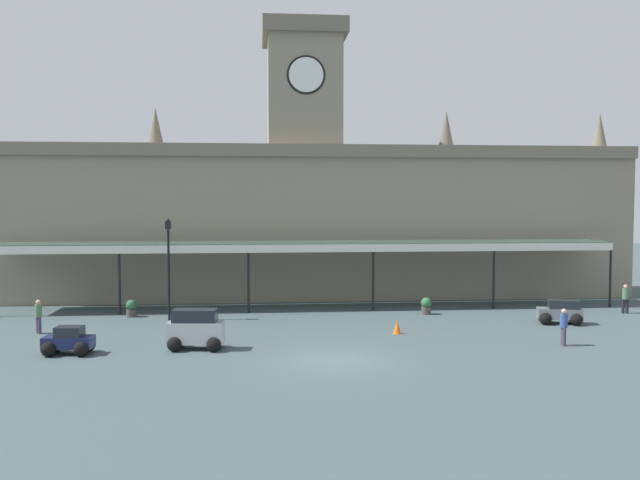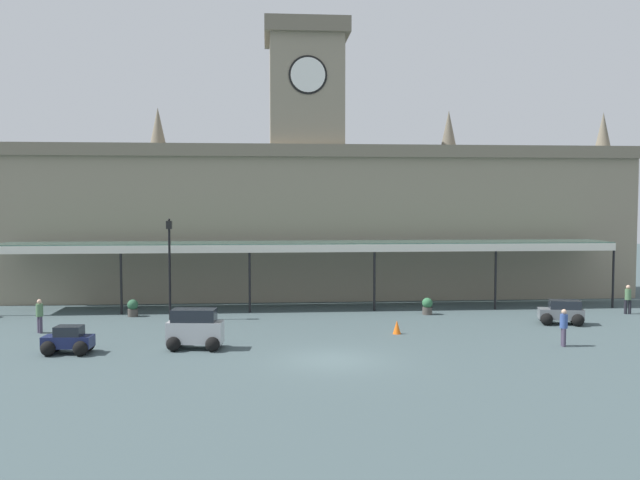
% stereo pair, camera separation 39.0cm
% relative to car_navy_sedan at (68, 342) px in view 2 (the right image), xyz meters
% --- Properties ---
extents(ground_plane, '(140.00, 140.00, 0.00)m').
position_rel_car_navy_sedan_xyz_m(ground_plane, '(11.10, -2.05, -0.50)').
color(ground_plane, '#3E4E51').
extents(station_building, '(43.71, 6.17, 18.21)m').
position_rel_car_navy_sedan_xyz_m(station_building, '(11.10, 16.57, 5.23)').
color(station_building, gray).
rests_on(station_building, ground).
extents(entrance_canopy, '(36.77, 3.26, 4.00)m').
position_rel_car_navy_sedan_xyz_m(entrance_canopy, '(11.10, 11.28, 3.36)').
color(entrance_canopy, '#38564C').
rests_on(entrance_canopy, ground).
extents(car_navy_sedan, '(2.11, 1.61, 1.19)m').
position_rel_car_navy_sedan_xyz_m(car_navy_sedan, '(0.00, 0.00, 0.00)').
color(car_navy_sedan, '#19214C').
rests_on(car_navy_sedan, ground).
extents(car_grey_estate, '(2.40, 1.90, 1.27)m').
position_rel_car_navy_sedan_xyz_m(car_grey_estate, '(23.90, 4.92, 0.06)').
color(car_grey_estate, slate).
rests_on(car_grey_estate, ground).
extents(car_silver_van, '(2.49, 1.77, 1.77)m').
position_rel_car_navy_sedan_xyz_m(car_silver_van, '(5.29, 0.47, 0.30)').
color(car_silver_van, '#B2B5BA').
rests_on(car_silver_van, ground).
extents(pedestrian_near_entrance, '(0.34, 0.39, 1.67)m').
position_rel_car_navy_sedan_xyz_m(pedestrian_near_entrance, '(21.65, -0.26, 0.41)').
color(pedestrian_near_entrance, '#3F384C').
rests_on(pedestrian_near_entrance, ground).
extents(pedestrian_crossing_forecourt, '(0.38, 0.34, 1.67)m').
position_rel_car_navy_sedan_xyz_m(pedestrian_crossing_forecourt, '(29.10, 7.73, 0.41)').
color(pedestrian_crossing_forecourt, black).
rests_on(pedestrian_crossing_forecourt, ground).
extents(pedestrian_beside_cars, '(0.34, 0.34, 1.67)m').
position_rel_car_navy_sedan_xyz_m(pedestrian_beside_cars, '(-2.71, 4.69, 0.41)').
color(pedestrian_beside_cars, '#3F384C').
rests_on(pedestrian_beside_cars, ground).
extents(victorian_lamppost, '(0.30, 0.30, 5.54)m').
position_rel_car_navy_sedan_xyz_m(victorian_lamppost, '(3.16, 7.87, 2.90)').
color(victorian_lamppost, black).
rests_on(victorian_lamppost, ground).
extents(traffic_cone, '(0.40, 0.40, 0.66)m').
position_rel_car_navy_sedan_xyz_m(traffic_cone, '(14.76, 3.07, -0.17)').
color(traffic_cone, orange).
rests_on(traffic_cone, ground).
extents(planter_forecourt_centre, '(0.60, 0.60, 0.96)m').
position_rel_car_navy_sedan_xyz_m(planter_forecourt_centre, '(0.91, 9.15, -0.01)').
color(planter_forecourt_centre, '#47423D').
rests_on(planter_forecourt_centre, ground).
extents(planter_by_canopy, '(0.60, 0.60, 0.96)m').
position_rel_car_navy_sedan_xyz_m(planter_by_canopy, '(17.58, 8.47, -0.01)').
color(planter_by_canopy, '#47423D').
rests_on(planter_by_canopy, ground).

